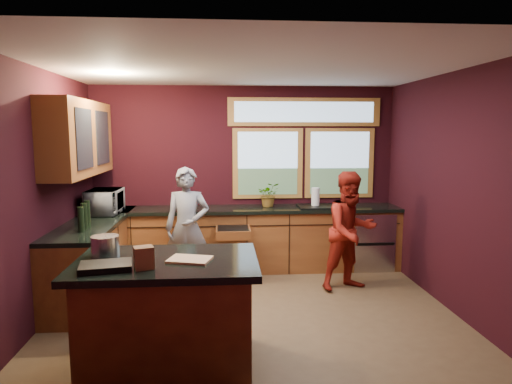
{
  "coord_description": "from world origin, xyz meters",
  "views": [
    {
      "loc": [
        -0.35,
        -4.85,
        2.04
      ],
      "look_at": [
        0.05,
        0.4,
        1.33
      ],
      "focal_mm": 32.0,
      "sensor_mm": 36.0,
      "label": 1
    }
  ],
  "objects": [
    {
      "name": "floor",
      "position": [
        0.0,
        0.0,
        0.0
      ],
      "size": [
        4.5,
        4.5,
        0.0
      ],
      "primitive_type": "plane",
      "color": "brown",
      "rests_on": "ground"
    },
    {
      "name": "room_shell",
      "position": [
        -0.6,
        0.32,
        1.8
      ],
      "size": [
        4.52,
        4.02,
        2.71
      ],
      "color": "black",
      "rests_on": "ground"
    },
    {
      "name": "back_counter",
      "position": [
        0.2,
        1.7,
        0.46
      ],
      "size": [
        4.5,
        0.64,
        0.93
      ],
      "color": "#592B15",
      "rests_on": "floor"
    },
    {
      "name": "left_counter",
      "position": [
        -1.95,
        0.85,
        0.47
      ],
      "size": [
        0.64,
        2.3,
        0.93
      ],
      "color": "#592B15",
      "rests_on": "floor"
    },
    {
      "name": "island",
      "position": [
        -0.82,
        -1.01,
        0.48
      ],
      "size": [
        1.55,
        1.05,
        0.95
      ],
      "color": "#592B15",
      "rests_on": "floor"
    },
    {
      "name": "person_grey",
      "position": [
        -0.8,
        1.01,
        0.79
      ],
      "size": [
        0.6,
        0.41,
        1.58
      ],
      "primitive_type": "imported",
      "rotation": [
        0.0,
        0.0,
        -0.06
      ],
      "color": "slate",
      "rests_on": "floor"
    },
    {
      "name": "person_red",
      "position": [
        1.3,
        0.77,
        0.77
      ],
      "size": [
        0.89,
        0.79,
        1.53
      ],
      "primitive_type": "imported",
      "rotation": [
        0.0,
        0.0,
        0.33
      ],
      "color": "maroon",
      "rests_on": "floor"
    },
    {
      "name": "microwave",
      "position": [
        -1.92,
        1.35,
        1.09
      ],
      "size": [
        0.42,
        0.6,
        0.33
      ],
      "primitive_type": "imported",
      "rotation": [
        0.0,
        0.0,
        1.54
      ],
      "color": "#999999",
      "rests_on": "left_counter"
    },
    {
      "name": "potted_plant",
      "position": [
        0.34,
        1.75,
        1.11
      ],
      "size": [
        0.32,
        0.28,
        0.36
      ],
      "primitive_type": "imported",
      "color": "#999999",
      "rests_on": "back_counter"
    },
    {
      "name": "paper_towel",
      "position": [
        1.03,
        1.7,
        1.07
      ],
      "size": [
        0.12,
        0.12,
        0.28
      ],
      "primitive_type": "cylinder",
      "color": "white",
      "rests_on": "back_counter"
    },
    {
      "name": "cutting_board",
      "position": [
        -0.62,
        -1.06,
        0.95
      ],
      "size": [
        0.4,
        0.34,
        0.02
      ],
      "primitive_type": "cube",
      "rotation": [
        0.0,
        0.0,
        -0.27
      ],
      "color": "tan",
      "rests_on": "island"
    },
    {
      "name": "stock_pot",
      "position": [
        -1.37,
        -0.86,
        1.03
      ],
      "size": [
        0.24,
        0.24,
        0.18
      ],
      "primitive_type": "cylinder",
      "color": "silver",
      "rests_on": "island"
    },
    {
      "name": "paper_bag",
      "position": [
        -0.97,
        -1.26,
        1.03
      ],
      "size": [
        0.18,
        0.16,
        0.18
      ],
      "primitive_type": "cube",
      "rotation": [
        0.0,
        0.0,
        0.32
      ],
      "color": "brown",
      "rests_on": "island"
    },
    {
      "name": "black_tray",
      "position": [
        -1.27,
        -1.26,
        0.97
      ],
      "size": [
        0.45,
        0.35,
        0.05
      ],
      "primitive_type": "cube",
      "rotation": [
        0.0,
        0.0,
        0.19
      ],
      "color": "black",
      "rests_on": "island"
    }
  ]
}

